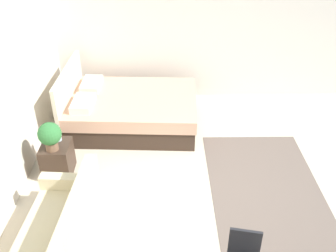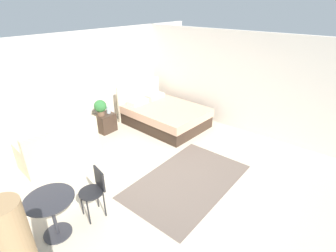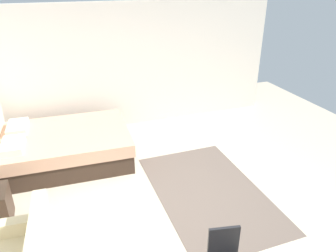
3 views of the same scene
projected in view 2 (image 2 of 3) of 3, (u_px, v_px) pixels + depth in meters
ground_plane at (162, 180)px, 5.07m from camera, size 9.19×9.10×0.02m
wall_back at (67, 88)px, 6.24m from camera, size 9.19×0.12×2.54m
wall_right at (239, 82)px, 6.66m from camera, size 0.12×6.10×2.54m
area_rug at (187, 181)px, 5.03m from camera, size 2.50×1.52×0.01m
bed at (164, 115)px, 7.21m from camera, size 1.69×2.24×1.05m
couch at (60, 148)px, 5.56m from camera, size 1.63×0.84×0.89m
nightstand at (106, 123)px, 6.86m from camera, size 0.46×0.40×0.49m
potted_plant at (100, 107)px, 6.58m from camera, size 0.32×0.32×0.42m
vase at (108, 110)px, 6.77m from camera, size 0.10×0.10×0.20m
balcony_table at (52, 210)px, 3.69m from camera, size 0.69×0.69×0.69m
cafe_chair_near_window at (95, 188)px, 4.05m from camera, size 0.46×0.46×0.84m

